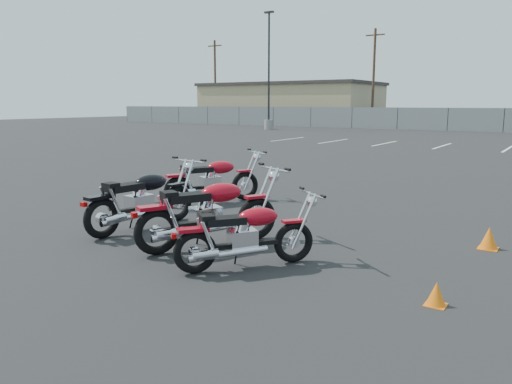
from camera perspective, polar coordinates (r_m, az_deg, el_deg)
The scene contains 13 objects.
ground at distance 8.35m, azimuth -3.40°, elevation -4.88°, with size 120.00×120.00×0.00m, color black.
motorcycle_front_red at distance 10.86m, azimuth -5.00°, elevation 1.36°, with size 1.52×2.18×1.12m.
motorcycle_second_black at distance 8.80m, azimuth -12.90°, elevation -0.84°, with size 0.91×2.35×1.15m.
motorcycle_third_red at distance 6.57m, azimuth -1.20°, elevation -4.96°, with size 1.54×1.81×0.98m.
motorcycle_rear_red at distance 7.54m, azimuth -5.39°, elevation -2.34°, with size 1.54×2.32×1.18m.
training_cone_near at distance 8.27m, azimuth 25.07°, elevation -4.79°, with size 0.28×0.28×0.33m.
training_cone_far at distance 5.82m, azimuth 19.91°, elevation -10.88°, with size 0.22×0.22×0.26m.
light_pole_west at distance 41.63m, azimuth 1.46°, elevation 10.43°, with size 0.80×0.70×9.37m.
chainlink_fence at distance 41.79m, azimuth 26.47°, elevation 7.36°, with size 80.06×0.06×1.80m.
tan_building_west at distance 55.40m, azimuth 3.97°, elevation 10.11°, with size 18.40×10.40×4.30m.
utility_pole_a at distance 57.32m, azimuth -4.69°, elevation 12.62°, with size 1.80×0.24×9.00m.
utility_pole_b at distance 49.50m, azimuth 13.29°, elevation 12.79°, with size 1.80×0.24×9.00m.
parking_line_stripes at distance 27.56m, azimuth 17.48°, elevation 5.18°, with size 15.12×4.00×0.01m.
Camera 1 is at (4.78, -6.50, 2.16)m, focal length 35.00 mm.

